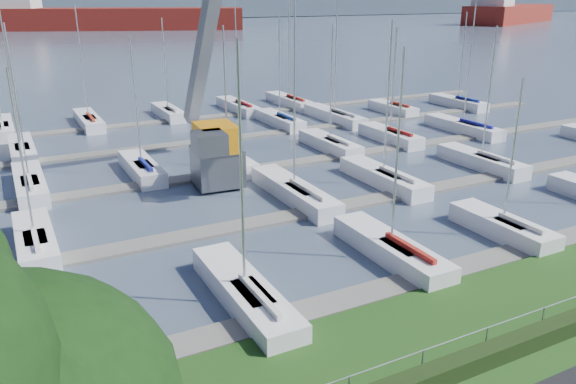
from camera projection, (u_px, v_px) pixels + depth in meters
water at (20, 26)px, 237.73m from camera, size 800.00×540.00×0.20m
hedge at (451, 369)px, 19.53m from camera, size 80.00×0.70×0.70m
fence at (446, 343)px, 19.58m from camera, size 80.00×0.04×0.04m
foothill at (10, 7)px, 294.18m from camera, size 900.00×80.00×12.00m
docks at (202, 177)px, 41.81m from camera, size 90.00×41.60×0.25m
crane at (215, 105)px, 39.34m from camera, size 5.13×13.30×22.35m
cargo_ship_mid at (101, 19)px, 210.53m from camera, size 96.92×51.56×21.50m
cargo_ship_east at (508, 14)px, 257.91m from camera, size 76.52×48.32×21.50m
sailboat_fleet at (146, 96)px, 42.14m from camera, size 75.43×49.79×13.40m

